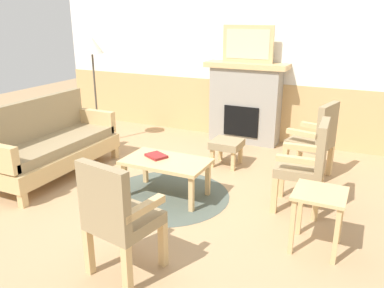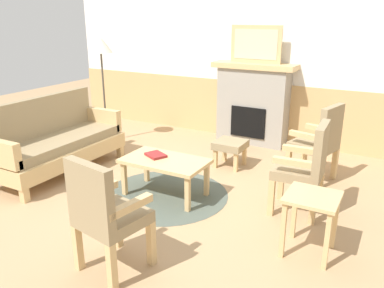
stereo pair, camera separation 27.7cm
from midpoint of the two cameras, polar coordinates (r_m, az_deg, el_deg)
The scene contains 14 objects.
ground_plane at distance 4.51m, azimuth -3.70°, elevation -7.95°, with size 14.00×14.00×0.00m, color tan.
wall_back at distance 6.47m, azimuth 7.48°, elevation 12.18°, with size 7.20×0.14×2.70m.
fireplace at distance 6.34m, azimuth 6.52°, elevation 6.06°, with size 1.30×0.44×1.28m.
framed_picture at distance 6.21m, azimuth 6.83°, elevation 14.26°, with size 0.80×0.04×0.56m.
couch at distance 5.37m, azimuth -21.16°, elevation -0.22°, with size 0.70×1.80×0.98m.
coffee_table at distance 4.44m, azimuth -5.58°, elevation -3.01°, with size 0.96×0.56×0.44m.
round_rug at distance 4.59m, azimuth -5.43°, elevation -7.46°, with size 1.45×1.45×0.01m, color #4C564C.
book_on_table at distance 4.51m, azimuth -6.99°, elevation -1.74°, with size 0.23×0.18×0.03m, color maroon.
footstool at distance 5.36m, azimuth 3.62°, elevation -0.25°, with size 0.40×0.40×0.36m.
armchair_near_fireplace at distance 4.20m, azimuth 14.68°, elevation -2.55°, with size 0.51×0.51×0.98m.
armchair_by_window_left at distance 5.06m, azimuth 16.11°, elevation 0.92°, with size 0.58×0.58×0.98m.
armchair_front_left at distance 3.14m, azimuth -13.33°, elevation -9.92°, with size 0.56×0.56×0.98m.
side_table at distance 3.56m, azimuth 15.89°, elevation -8.45°, with size 0.44×0.44×0.55m.
floor_lamp_by_couch at distance 6.31m, azimuth -15.61°, elevation 12.80°, with size 0.36×0.36×1.68m.
Camera 1 is at (1.86, -3.58, 2.01)m, focal length 36.62 mm.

